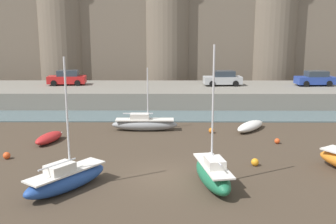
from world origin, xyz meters
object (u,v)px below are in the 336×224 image
at_px(rowboat_near_channel_right, 250,126).
at_px(sailboat_midflat_left, 213,174).
at_px(car_quay_centre_west, 67,78).
at_px(sailboat_foreground_centre, 66,178).
at_px(mooring_buoy_near_shore, 277,141).
at_px(mooring_buoy_off_centre, 211,131).
at_px(mooring_buoy_mid_mud, 7,156).
at_px(car_quay_centre_east, 315,79).
at_px(sailboat_midflat_centre, 144,124).
at_px(mooring_buoy_near_channel, 255,162).
at_px(car_quay_west, 223,78).
at_px(rowboat_foreground_left, 49,138).

bearing_deg(rowboat_near_channel_right, sailboat_midflat_left, -110.31).
bearing_deg(rowboat_near_channel_right, car_quay_centre_west, 143.21).
bearing_deg(sailboat_foreground_centre, rowboat_near_channel_right, 45.81).
bearing_deg(mooring_buoy_near_shore, mooring_buoy_off_centre, 147.15).
bearing_deg(mooring_buoy_mid_mud, car_quay_centre_east, 37.45).
relative_size(sailboat_midflat_centre, mooring_buoy_near_channel, 11.61).
bearing_deg(mooring_buoy_off_centre, rowboat_near_channel_right, 15.27).
xyz_separation_m(car_quay_centre_east, car_quay_west, (-10.07, 0.06, 0.00)).
height_order(sailboat_foreground_centre, rowboat_near_channel_right, sailboat_foreground_centre).
bearing_deg(rowboat_foreground_left, mooring_buoy_near_channel, -19.44).
bearing_deg(sailboat_foreground_centre, sailboat_midflat_centre, 75.17).
relative_size(mooring_buoy_off_centre, car_quay_centre_east, 0.10).
bearing_deg(rowboat_foreground_left, mooring_buoy_near_shore, -0.79).
height_order(mooring_buoy_near_shore, car_quay_centre_west, car_quay_centre_west).
relative_size(sailboat_midflat_centre, mooring_buoy_near_shore, 13.67).
bearing_deg(rowboat_near_channel_right, rowboat_foreground_left, -167.05).
xyz_separation_m(rowboat_near_channel_right, sailboat_midflat_left, (-4.15, -11.22, 0.31)).
xyz_separation_m(sailboat_foreground_centre, mooring_buoy_near_channel, (10.06, 3.59, -0.39)).
height_order(sailboat_foreground_centre, sailboat_midflat_centre, sailboat_foreground_centre).
relative_size(sailboat_midflat_left, mooring_buoy_near_channel, 15.97).
height_order(sailboat_midflat_left, mooring_buoy_near_shore, sailboat_midflat_left).
distance_m(mooring_buoy_near_shore, mooring_buoy_mid_mud, 17.81).
relative_size(sailboat_midflat_centre, mooring_buoy_mid_mud, 11.76).
height_order(sailboat_midflat_left, car_quay_centre_east, sailboat_midflat_left).
height_order(rowboat_near_channel_right, car_quay_centre_west, car_quay_centre_west).
height_order(rowboat_near_channel_right, car_quay_centre_east, car_quay_centre_east).
bearing_deg(mooring_buoy_near_shore, rowboat_near_channel_right, 107.70).
distance_m(sailboat_foreground_centre, car_quay_centre_west, 25.82).
bearing_deg(mooring_buoy_off_centre, sailboat_foreground_centre, -127.26).
relative_size(mooring_buoy_off_centre, car_quay_centre_west, 0.10).
distance_m(sailboat_foreground_centre, mooring_buoy_off_centre, 13.69).
height_order(mooring_buoy_mid_mud, car_quay_centre_east, car_quay_centre_east).
bearing_deg(rowboat_foreground_left, mooring_buoy_mid_mud, -112.94).
xyz_separation_m(rowboat_foreground_left, mooring_buoy_near_channel, (13.45, -4.75, -0.13)).
distance_m(sailboat_midflat_left, mooring_buoy_off_centre, 10.42).
bearing_deg(sailboat_midflat_centre, mooring_buoy_off_centre, -8.98).
bearing_deg(mooring_buoy_off_centre, car_quay_west, 79.20).
distance_m(rowboat_near_channel_right, car_quay_west, 13.07).
distance_m(sailboat_foreground_centre, sailboat_midflat_left, 7.29).
relative_size(mooring_buoy_mid_mud, car_quay_centre_east, 0.10).
xyz_separation_m(rowboat_foreground_left, car_quay_centre_east, (24.36, 16.23, 2.16)).
distance_m(rowboat_foreground_left, mooring_buoy_near_channel, 14.27).
relative_size(rowboat_near_channel_right, mooring_buoy_near_shore, 9.42).
bearing_deg(mooring_buoy_near_shore, sailboat_foreground_centre, -147.14).
bearing_deg(sailboat_midflat_centre, sailboat_midflat_left, -69.57).
distance_m(sailboat_foreground_centre, mooring_buoy_near_channel, 10.69).
distance_m(sailboat_midflat_centre, rowboat_foreground_left, 7.31).
distance_m(mooring_buoy_off_centre, car_quay_centre_east, 18.80).
height_order(sailboat_foreground_centre, rowboat_foreground_left, sailboat_foreground_centre).
relative_size(sailboat_midflat_left, car_quay_centre_east, 1.69).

